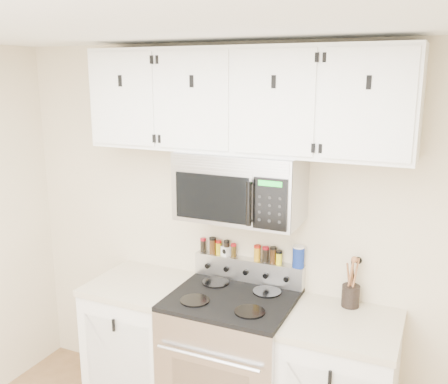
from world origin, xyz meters
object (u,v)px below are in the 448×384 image
Objects in this scene: range at (232,363)px; salt_canister at (298,257)px; microwave at (240,186)px; utensil_crock at (351,294)px.

range is 7.80× the size of salt_canister.
utensil_crock is (0.69, 0.11, -0.63)m from microwave.
range is at bearing -140.30° from salt_canister.
range is 1.15m from microwave.
range is at bearing -90.23° from microwave.
salt_canister is (0.34, 0.28, 0.68)m from range.
microwave is at bearing -171.28° from utensil_crock.
utensil_crock is (0.69, 0.23, 0.51)m from range.
salt_canister is at bearing 39.70° from range.
microwave is 0.59m from salt_canister.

